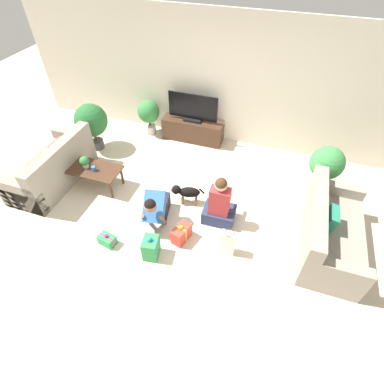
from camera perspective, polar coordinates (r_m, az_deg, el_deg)
ground_plane at (r=5.10m, az=-3.89°, el=-5.23°), size 16.00×16.00×0.00m
wall_back at (r=6.36m, az=4.77°, el=20.31°), size 8.40×0.06×2.60m
sofa_left at (r=6.13m, az=-24.99°, el=4.09°), size 0.83×1.71×0.86m
sofa_right at (r=4.96m, az=24.59°, el=-7.05°), size 0.83×1.71×0.86m
coffee_table at (r=5.74m, az=-18.38°, el=3.93°), size 1.03×0.53×0.40m
tv_console at (r=6.74m, az=0.15°, el=11.71°), size 1.33×0.39×0.48m
tv at (r=6.48m, az=0.16°, el=15.45°), size 1.06×0.20×0.60m
potted_plant_corner_left at (r=6.60m, az=-18.64°, el=12.59°), size 0.67×0.67×1.00m
potted_plant_corner_right at (r=5.62m, az=24.15°, el=4.57°), size 0.58×0.58×0.98m
potted_plant_back_left at (r=6.91m, az=-8.24°, el=14.58°), size 0.48×0.48×0.77m
person_kneeling at (r=4.84m, az=-6.80°, el=-2.84°), size 0.46×0.82×0.79m
person_sitting at (r=4.84m, az=5.26°, el=-2.59°), size 0.53×0.49×0.96m
dog at (r=5.18m, az=-1.14°, el=0.01°), size 0.58×0.27×0.38m
gift_box_a at (r=4.55m, az=-7.83°, el=-10.44°), size 0.26×0.30×0.42m
gift_box_b at (r=4.89m, az=-15.83°, el=-8.77°), size 0.29×0.22×0.23m
gift_box_c at (r=4.73m, az=-2.07°, el=-7.92°), size 0.27×0.37×0.32m
gift_bag_a at (r=4.55m, az=6.84°, el=-9.52°), size 0.22×0.14×0.46m
mug at (r=5.63m, az=-18.20°, el=4.27°), size 0.12×0.08×0.09m
tabletop_plant at (r=5.71m, az=-19.80°, el=5.50°), size 0.17×0.17×0.22m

